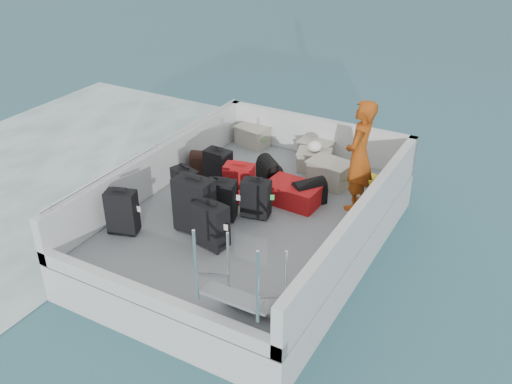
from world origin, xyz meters
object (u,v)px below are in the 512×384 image
(suitcase_5, at_px, (239,183))
(crate_3, at_px, (330,174))
(suitcase_8, at_px, (293,193))
(crate_2, at_px, (314,161))
(suitcase_1, at_px, (186,188))
(suitcase_6, at_px, (211,225))
(suitcase_2, at_px, (218,168))
(crate_1, at_px, (316,151))
(suitcase_0, at_px, (122,212))
(suitcase_4, at_px, (222,200))
(suitcase_3, at_px, (194,206))
(crate_0, at_px, (253,137))
(suitcase_7, at_px, (256,199))
(passenger, at_px, (359,156))

(suitcase_5, bearing_deg, crate_3, 36.26)
(suitcase_8, bearing_deg, crate_2, 11.96)
(suitcase_1, bearing_deg, suitcase_8, 51.62)
(suitcase_6, height_order, suitcase_8, suitcase_6)
(suitcase_2, height_order, suitcase_5, suitcase_5)
(suitcase_2, xyz_separation_m, crate_1, (1.02, 1.66, -0.14))
(suitcase_6, xyz_separation_m, crate_2, (0.28, 2.83, -0.16))
(suitcase_0, relative_size, suitcase_1, 1.04)
(suitcase_2, relative_size, suitcase_5, 0.98)
(suitcase_5, bearing_deg, crate_2, 56.42)
(suitcase_4, bearing_deg, suitcase_3, -126.01)
(suitcase_1, relative_size, crate_3, 0.99)
(suitcase_8, bearing_deg, suitcase_3, 151.29)
(suitcase_3, xyz_separation_m, crate_0, (-0.76, 3.01, -0.24))
(suitcase_3, bearing_deg, suitcase_7, 54.23)
(suitcase_4, xyz_separation_m, passenger, (1.60, 1.32, 0.55))
(crate_0, relative_size, crate_3, 0.89)
(suitcase_7, xyz_separation_m, crate_0, (-1.32, 2.24, -0.12))
(suitcase_4, bearing_deg, suitcase_5, 77.23)
(suitcase_7, height_order, passenger, passenger)
(suitcase_1, xyz_separation_m, passenger, (2.27, 1.28, 0.55))
(crate_3, bearing_deg, suitcase_0, -125.69)
(crate_1, height_order, crate_3, crate_3)
(suitcase_0, distance_m, crate_2, 3.53)
(suitcase_5, xyz_separation_m, suitcase_7, (0.45, -0.27, -0.02))
(crate_1, xyz_separation_m, passenger, (1.21, -1.23, 0.70))
(suitcase_8, bearing_deg, crate_0, 48.78)
(suitcase_7, relative_size, crate_3, 0.92)
(suitcase_8, bearing_deg, suitcase_5, 119.06)
(suitcase_0, bearing_deg, suitcase_5, 39.16)
(suitcase_3, height_order, suitcase_5, suitcase_3)
(suitcase_5, bearing_deg, suitcase_1, -153.09)
(suitcase_1, height_order, suitcase_7, suitcase_1)
(crate_3, height_order, passenger, passenger)
(crate_0, xyz_separation_m, passenger, (2.51, -1.23, 0.69))
(suitcase_3, height_order, suitcase_8, suitcase_3)
(suitcase_0, height_order, suitcase_3, suitcase_3)
(suitcase_4, bearing_deg, crate_2, 59.13)
(passenger, bearing_deg, suitcase_4, -51.23)
(suitcase_3, bearing_deg, suitcase_0, -147.83)
(suitcase_7, height_order, suitcase_8, suitcase_7)
(suitcase_4, relative_size, crate_1, 1.12)
(crate_0, xyz_separation_m, crate_1, (1.31, 0.00, -0.01))
(suitcase_0, bearing_deg, suitcase_4, 25.37)
(suitcase_7, relative_size, suitcase_8, 0.72)
(crate_1, bearing_deg, suitcase_7, -89.58)
(crate_2, distance_m, crate_3, 0.58)
(suitcase_0, height_order, suitcase_8, suitcase_0)
(suitcase_0, relative_size, crate_0, 1.15)
(crate_0, height_order, crate_1, crate_0)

